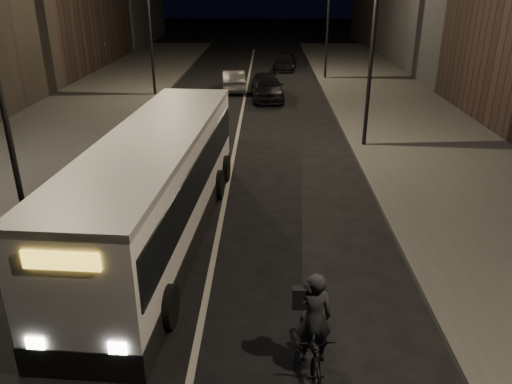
# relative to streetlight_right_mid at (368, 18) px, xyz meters

# --- Properties ---
(ground) EXTENTS (180.00, 180.00, 0.00)m
(ground) POSITION_rel_streetlight_right_mid_xyz_m (-5.33, -12.00, -5.36)
(ground) COLOR black
(ground) RESTS_ON ground
(sidewalk_right) EXTENTS (7.00, 70.00, 0.16)m
(sidewalk_right) POSITION_rel_streetlight_right_mid_xyz_m (3.17, 2.00, -5.28)
(sidewalk_right) COLOR #383836
(sidewalk_right) RESTS_ON ground
(sidewalk_left) EXTENTS (7.00, 70.00, 0.16)m
(sidewalk_left) POSITION_rel_streetlight_right_mid_xyz_m (-13.83, 2.00, -5.28)
(sidewalk_left) COLOR #383836
(sidewalk_left) RESTS_ON ground
(streetlight_right_mid) EXTENTS (1.20, 0.44, 8.12)m
(streetlight_right_mid) POSITION_rel_streetlight_right_mid_xyz_m (0.00, 0.00, 0.00)
(streetlight_right_mid) COLOR black
(streetlight_right_mid) RESTS_ON sidewalk_right
(streetlight_right_far) EXTENTS (1.20, 0.44, 8.12)m
(streetlight_right_far) POSITION_rel_streetlight_right_mid_xyz_m (0.00, 16.00, 0.00)
(streetlight_right_far) COLOR black
(streetlight_right_far) RESTS_ON sidewalk_right
(streetlight_left_near) EXTENTS (1.20, 0.44, 8.12)m
(streetlight_left_near) POSITION_rel_streetlight_right_mid_xyz_m (-10.66, -8.00, 0.00)
(streetlight_left_near) COLOR black
(streetlight_left_near) RESTS_ON sidewalk_left
(streetlight_left_far) EXTENTS (1.20, 0.44, 8.12)m
(streetlight_left_far) POSITION_rel_streetlight_right_mid_xyz_m (-10.66, 10.00, 0.00)
(streetlight_left_far) COLOR black
(streetlight_left_far) RESTS_ON sidewalk_left
(city_bus) EXTENTS (3.23, 11.45, 3.05)m
(city_bus) POSITION_rel_streetlight_right_mid_xyz_m (-6.93, -8.22, -3.70)
(city_bus) COLOR white
(city_bus) RESTS_ON ground
(cyclist_on_bicycle) EXTENTS (0.86, 1.95, 2.18)m
(cyclist_on_bicycle) POSITION_rel_streetlight_right_mid_xyz_m (-3.11, -13.47, -4.64)
(cyclist_on_bicycle) COLOR black
(cyclist_on_bicycle) RESTS_ON ground
(car_near) EXTENTS (2.16, 4.76, 1.58)m
(car_near) POSITION_rel_streetlight_right_mid_xyz_m (-3.97, 9.44, -4.57)
(car_near) COLOR black
(car_near) RESTS_ON ground
(car_mid) EXTENTS (1.79, 4.15, 1.33)m
(car_mid) POSITION_rel_streetlight_right_mid_xyz_m (-6.15, 11.99, -4.70)
(car_mid) COLOR #3E3F41
(car_mid) RESTS_ON ground
(car_far) EXTENTS (2.18, 4.39, 1.23)m
(car_far) POSITION_rel_streetlight_right_mid_xyz_m (-2.50, 20.35, -4.75)
(car_far) COLOR black
(car_far) RESTS_ON ground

